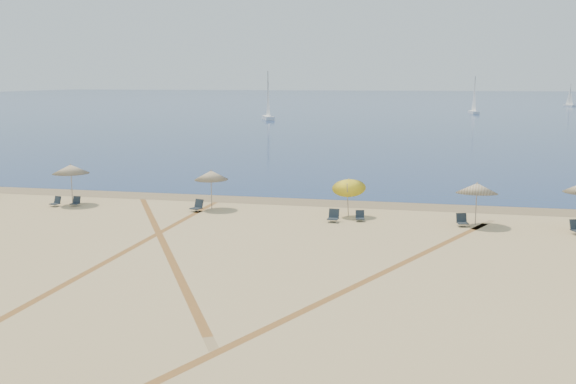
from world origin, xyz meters
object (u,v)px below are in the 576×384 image
umbrella_1 (71,169)px  sailboat_0 (268,105)px  chair_2 (56,202)px  sailboat_1 (474,102)px  chair_3 (76,202)px  sailboat_2 (570,99)px  chair_5 (333,216)px  chair_6 (360,216)px  umbrella_2 (211,175)px  chair_4 (197,206)px  umbrella_3 (349,184)px  chair_7 (462,221)px  umbrella_4 (477,188)px

umbrella_1 → sailboat_0: size_ratio=0.28×
chair_2 → sailboat_1: 124.40m
chair_3 → sailboat_2: bearing=68.6°
chair_5 → chair_6: chair_5 is taller
umbrella_2 → chair_2: umbrella_2 is taller
chair_4 → umbrella_3: bearing=22.0°
sailboat_1 → chair_5: bearing=-105.6°
umbrella_1 → sailboat_1: bearing=75.3°
umbrella_2 → chair_3: 8.90m
chair_2 → umbrella_1: bearing=65.7°
umbrella_1 → umbrella_3: bearing=0.1°
umbrella_2 → umbrella_1: bearing=-177.2°
umbrella_3 → sailboat_2: sailboat_2 is taller
umbrella_1 → umbrella_2: size_ratio=1.07×
umbrella_2 → chair_7: bearing=-6.2°
chair_4 → sailboat_2: sailboat_2 is taller
chair_3 → sailboat_2: 177.88m
umbrella_1 → sailboat_1: (31.33, 119.39, 0.29)m
sailboat_2 → umbrella_3: bearing=-127.8°
umbrella_2 → chair_7: (14.79, -1.61, -1.79)m
umbrella_4 → sailboat_1: (6.68, 120.16, 0.51)m
umbrella_4 → chair_4: bearing=178.7°
umbrella_2 → chair_6: 9.55m
chair_3 → chair_4: chair_4 is taller
chair_5 → chair_6: 1.52m
chair_2 → sailboat_0: sailboat_0 is taller
chair_7 → sailboat_2: bearing=63.0°
chair_6 → sailboat_1: (12.94, 120.45, 2.28)m
chair_3 → chair_5: chair_5 is taller
chair_5 → sailboat_0: 93.16m
sailboat_0 → umbrella_2: bearing=-100.4°
umbrella_2 → sailboat_1: 121.00m
umbrella_2 → chair_2: bearing=-172.8°
umbrella_3 → sailboat_0: size_ratio=0.27×
sailboat_2 → chair_4: bearing=-130.7°
umbrella_2 → chair_6: (9.25, -1.51, -1.83)m
umbrella_3 → chair_3: umbrella_3 is taller
umbrella_4 → chair_4: size_ratio=2.82×
chair_6 → sailboat_2: sailboat_2 is taller
chair_6 → sailboat_0: (-27.52, 88.87, 2.56)m
umbrella_2 → chair_5: 8.28m
chair_2 → sailboat_1: sailboat_1 is taller
chair_7 → chair_6: bearing=164.3°
sailboat_1 → sailboat_2: 55.89m
chair_6 → umbrella_1: bearing=167.7°
sailboat_1 → sailboat_2: sailboat_1 is taller
chair_3 → chair_5: bearing=-5.6°
chair_3 → sailboat_1: size_ratio=0.07×
umbrella_1 → chair_4: bearing=-2.8°
chair_5 → sailboat_0: size_ratio=0.08×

